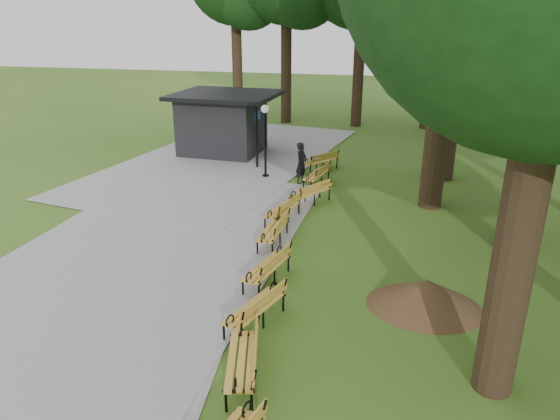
% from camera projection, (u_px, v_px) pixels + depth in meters
% --- Properties ---
extents(ground, '(100.00, 100.00, 0.00)m').
position_uv_depth(ground, '(232.00, 351.00, 10.47)').
color(ground, '#39611B').
rests_on(ground, ground).
extents(path, '(12.00, 38.00, 0.06)m').
position_uv_depth(path, '(126.00, 264.00, 14.03)').
color(path, gray).
rests_on(path, ground).
extents(person, '(0.56, 0.70, 1.67)m').
position_uv_depth(person, '(301.00, 163.00, 20.45)').
color(person, black).
rests_on(person, ground).
extents(kiosk, '(4.90, 4.33, 2.93)m').
position_uv_depth(kiosk, '(222.00, 123.00, 24.71)').
color(kiosk, black).
rests_on(kiosk, ground).
extents(lamp_post, '(0.32, 0.32, 3.00)m').
position_uv_depth(lamp_post, '(265.00, 126.00, 20.73)').
color(lamp_post, black).
rests_on(lamp_post, ground).
extents(dirt_mound, '(2.24, 2.24, 0.70)m').
position_uv_depth(dirt_mound, '(425.00, 294.00, 11.91)').
color(dirt_mound, '#47301C').
rests_on(dirt_mound, ground).
extents(bench_2, '(1.07, 2.00, 0.88)m').
position_uv_depth(bench_2, '(241.00, 360.00, 9.50)').
color(bench_2, gold).
rests_on(bench_2, ground).
extents(bench_3, '(1.22, 2.00, 0.88)m').
position_uv_depth(bench_3, '(255.00, 308.00, 11.18)').
color(bench_3, gold).
rests_on(bench_3, ground).
extents(bench_4, '(1.05, 2.00, 0.88)m').
position_uv_depth(bench_4, '(267.00, 267.00, 12.95)').
color(bench_4, gold).
rests_on(bench_4, ground).
extents(bench_5, '(0.71, 1.92, 0.88)m').
position_uv_depth(bench_5, '(273.00, 230.00, 15.15)').
color(bench_5, gold).
rests_on(bench_5, ground).
extents(bench_6, '(1.05, 2.00, 0.88)m').
position_uv_depth(bench_6, '(283.00, 210.00, 16.75)').
color(bench_6, gold).
rests_on(bench_6, ground).
extents(bench_7, '(1.54, 1.95, 0.88)m').
position_uv_depth(bench_7, '(310.00, 193.00, 18.32)').
color(bench_7, gold).
rests_on(bench_7, ground).
extents(bench_8, '(0.99, 1.99, 0.88)m').
position_uv_depth(bench_8, '(316.00, 175.00, 20.34)').
color(bench_8, gold).
rests_on(bench_8, ground).
extents(bench_9, '(1.63, 1.92, 0.88)m').
position_uv_depth(bench_9, '(320.00, 161.00, 22.20)').
color(bench_9, gold).
rests_on(bench_9, ground).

